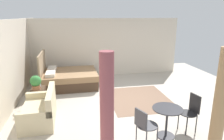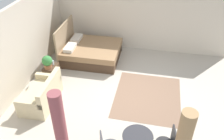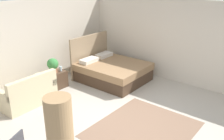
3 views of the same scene
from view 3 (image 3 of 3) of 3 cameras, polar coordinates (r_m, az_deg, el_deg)
The scene contains 9 objects.
ground_plane at distance 5.82m, azimuth 2.23°, elevation -11.73°, with size 8.98×9.64×0.02m, color #B2A899.
wall_back at distance 7.61m, azimuth -18.18°, elevation 5.74°, with size 8.98×0.12×2.55m, color beige.
wall_right at distance 7.75m, azimuth 15.83°, elevation 6.26°, with size 0.12×6.64×2.55m, color beige.
area_rug at distance 5.54m, azimuth 7.19°, elevation -13.58°, with size 2.23×1.94×0.01m, color #7F604C.
bed at distance 7.84m, azimuth -0.15°, elevation -0.08°, with size 1.76×2.06×1.35m.
couch at distance 6.74m, azimuth -19.04°, elevation -5.31°, with size 1.41×0.83×0.85m.
nightstand at distance 7.50m, azimuth -12.62°, elevation -2.20°, with size 0.51×0.40×0.50m.
potted_plant at distance 7.29m, azimuth -13.65°, elevation 1.15°, with size 0.33×0.33×0.44m.
vase at distance 7.43m, azimuth -11.92°, elevation 0.32°, with size 0.08×0.08×0.15m.
Camera 3 is at (-3.95, -2.91, 3.12)m, focal length 39.16 mm.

